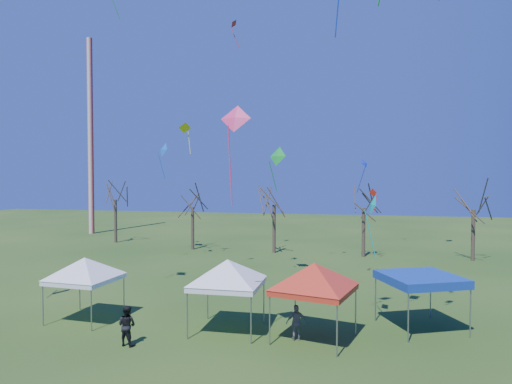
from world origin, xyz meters
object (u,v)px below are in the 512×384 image
radio_mast (91,136)px  tree_3 (364,191)px  tent_white_west (85,262)px  tree_4 (474,192)px  person_dark (127,325)px  tree_1 (192,192)px  tree_0 (115,184)px  tree_2 (274,188)px  tent_white_mid (227,264)px  tent_red (314,268)px  tent_blue (421,279)px  person_grey (297,323)px

radio_mast → tree_3: radio_mast is taller
tent_white_west → tree_3: bearing=56.9°
tree_4 → tent_white_west: (-23.65, -21.94, -3.05)m
person_dark → tree_1: bearing=-67.3°
radio_mast → tree_0: (7.15, -6.62, -6.01)m
tree_4 → radio_mast: bearing=167.0°
tree_2 → tent_white_west: tree_2 is taller
tent_white_west → tent_white_mid: size_ratio=0.94×
tree_2 → tree_4: (17.72, -0.38, -0.23)m
tent_white_mid → tent_red: (4.16, -0.33, 0.07)m
tree_3 → person_dark: (-10.49, -24.77, -5.20)m
radio_mast → tent_white_mid: radio_mast is taller
tree_1 → tent_blue: bearing=-46.8°
tree_0 → tree_3: tree_0 is taller
radio_mast → tree_1: 20.72m
tree_3 → tree_4: tree_3 is taller
tent_white_mid → tree_4: bearing=53.9°
radio_mast → tree_0: bearing=-42.8°
tent_white_mid → person_dark: tent_white_mid is taller
tree_2 → tree_3: tree_2 is taller
tree_1 → tree_4: (26.12, -0.65, 0.27)m
radio_mast → person_dark: bearing=-55.9°
tent_white_west → tent_blue: (16.68, 2.19, -0.58)m
tree_0 → tent_white_mid: (20.18, -25.33, -3.29)m
tree_2 → tent_red: bearing=-75.5°
tree_4 → tent_white_west: bearing=-137.2°
tent_red → radio_mast: bearing=134.3°
tent_blue → person_grey: tent_blue is taller
tree_1 → radio_mast: bearing=151.5°
tree_4 → tent_blue: bearing=-109.4°
tent_red → tree_2: bearing=104.5°
tent_red → tent_blue: bearing=27.4°
tent_red → tent_blue: size_ratio=1.00×
tree_2 → tent_red: size_ratio=1.84×
tree_4 → person_grey: size_ratio=4.91×
tree_1 → person_grey: tree_1 is taller
tent_red → tent_white_west: bearing=178.3°
tent_blue → person_dark: tent_blue is taller
tent_blue → tent_white_mid: bearing=-166.3°
person_dark → person_grey: size_ratio=1.09×
tree_0 → tree_3: (26.88, -3.34, -0.41)m
tree_2 → tent_red: 23.60m
tent_white_mid → tree_1: bearing=114.1°
tree_0 → person_grey: 35.49m
tent_blue → tent_red: bearing=-152.6°
tree_4 → tent_white_mid: size_ratio=1.76×
radio_mast → tent_white_west: 38.71m
tree_0 → person_grey: tree_0 is taller
tent_white_mid → person_dark: bearing=-143.7°
tree_1 → person_dark: size_ratio=4.29×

